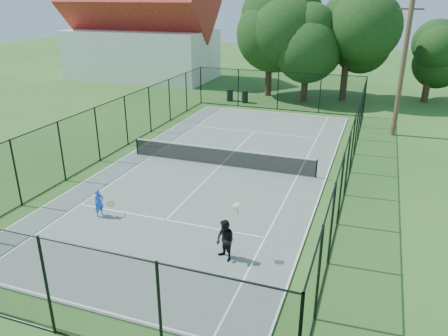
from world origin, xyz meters
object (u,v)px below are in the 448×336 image
(tennis_net, at_px, (221,156))
(trash_bin_right, at_px, (245,97))
(trash_bin_left, at_px, (230,95))
(utility_pole, at_px, (403,68))
(player_black, at_px, (225,240))
(player_blue, at_px, (99,203))

(tennis_net, xyz_separation_m, trash_bin_right, (-3.12, 14.43, -0.06))
(trash_bin_left, distance_m, utility_pole, 14.76)
(utility_pole, distance_m, player_black, 18.39)
(player_black, bearing_deg, player_blue, 167.99)
(utility_pole, relative_size, player_black, 4.18)
(trash_bin_right, distance_m, player_black, 23.51)
(player_blue, relative_size, player_black, 0.58)
(player_blue, bearing_deg, player_black, -12.01)
(tennis_net, bearing_deg, utility_pole, 46.30)
(trash_bin_right, bearing_deg, trash_bin_left, 172.12)
(player_blue, bearing_deg, trash_bin_right, 91.18)
(trash_bin_right, xyz_separation_m, utility_pole, (11.72, -5.43, 3.77))
(trash_bin_left, relative_size, trash_bin_right, 0.98)
(tennis_net, relative_size, utility_pole, 1.19)
(utility_pole, height_order, player_black, utility_pole)
(trash_bin_left, distance_m, trash_bin_right, 1.41)
(tennis_net, height_order, trash_bin_left, tennis_net)
(trash_bin_right, distance_m, player_blue, 21.41)
(trash_bin_right, height_order, utility_pole, utility_pole)
(player_black, bearing_deg, utility_pole, 72.50)
(trash_bin_right, bearing_deg, player_black, -74.48)
(tennis_net, height_order, player_blue, player_blue)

